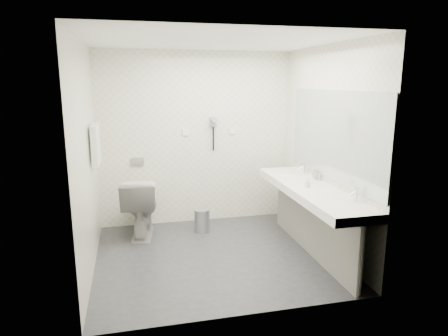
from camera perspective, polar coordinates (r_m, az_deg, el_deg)
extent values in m
plane|color=#2D2E33|center=(4.97, -1.32, -12.36)|extent=(2.80, 2.80, 0.00)
plane|color=white|center=(4.54, -1.48, 17.67)|extent=(2.80, 2.80, 0.00)
plane|color=white|center=(5.86, -4.02, 4.17)|extent=(2.80, 0.00, 2.80)
plane|color=white|center=(3.36, 3.18, -1.91)|extent=(2.80, 0.00, 2.80)
plane|color=white|center=(4.52, -19.02, 1.12)|extent=(0.00, 2.60, 2.60)
plane|color=white|center=(5.07, 14.31, 2.55)|extent=(0.00, 2.60, 2.60)
cube|color=white|center=(4.87, 12.23, -3.17)|extent=(0.55, 2.20, 0.10)
cube|color=gray|center=(5.00, 12.27, -7.85)|extent=(0.03, 2.15, 0.75)
cylinder|color=silver|center=(4.18, 18.89, -12.40)|extent=(0.06, 0.06, 0.75)
cylinder|color=silver|center=(5.92, 8.23, -4.52)|extent=(0.06, 0.06, 0.75)
cube|color=#B2BCC6|center=(4.86, 15.36, 4.47)|extent=(0.02, 2.20, 1.05)
ellipsoid|color=white|center=(4.30, 15.95, -4.93)|extent=(0.40, 0.31, 0.05)
ellipsoid|color=white|center=(5.43, 9.33, -1.06)|extent=(0.40, 0.31, 0.05)
cylinder|color=silver|center=(4.38, 18.26, -3.57)|extent=(0.04, 0.04, 0.15)
cylinder|color=silver|center=(5.49, 11.24, -0.03)|extent=(0.04, 0.04, 0.15)
imported|color=silver|center=(4.81, 11.86, -2.13)|extent=(0.05, 0.05, 0.10)
cylinder|color=silver|center=(5.18, 13.24, -1.10)|extent=(0.07, 0.07, 0.11)
cylinder|color=silver|center=(5.26, 12.87, -0.84)|extent=(0.07, 0.07, 0.11)
imported|color=white|center=(5.57, -11.78, -5.35)|extent=(0.57, 0.87, 0.82)
cube|color=#B2B5BA|center=(5.82, -12.24, 0.87)|extent=(0.18, 0.02, 0.12)
cylinder|color=#B2B5BA|center=(5.67, -3.16, -7.51)|extent=(0.27, 0.27, 0.31)
cylinder|color=#B2B5BA|center=(5.62, -3.18, -5.97)|extent=(0.22, 0.22, 0.02)
cylinder|color=silver|center=(5.02, -18.10, 5.70)|extent=(0.02, 0.62, 0.02)
cube|color=white|center=(4.91, -17.94, 2.97)|extent=(0.07, 0.24, 0.48)
cube|color=white|center=(5.18, -17.71, 3.46)|extent=(0.07, 0.24, 0.48)
cube|color=#9B9BA1|center=(5.84, -1.58, 6.65)|extent=(0.10, 0.04, 0.14)
cylinder|color=#9B9BA1|center=(5.77, -1.44, 6.88)|extent=(0.08, 0.14, 0.08)
cylinder|color=black|center=(5.86, -1.53, 4.20)|extent=(0.02, 0.02, 0.35)
cube|color=white|center=(5.81, -5.48, 5.08)|extent=(0.09, 0.02, 0.09)
cube|color=white|center=(5.94, 1.24, 5.29)|extent=(0.09, 0.02, 0.09)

